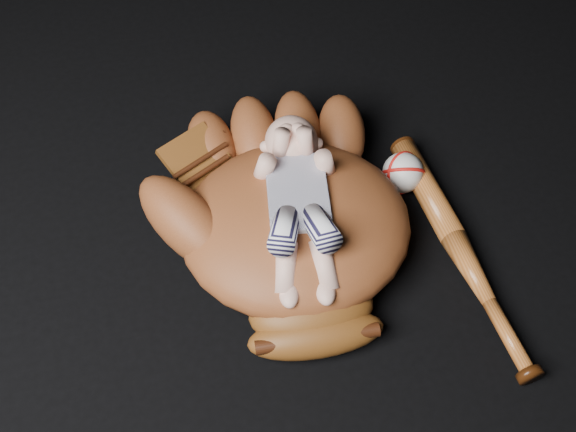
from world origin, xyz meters
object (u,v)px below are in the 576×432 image
Objects in this scene: baseball_glove at (295,219)px; baseball at (403,173)px; newborn_baby at (299,207)px; baseball_bat at (461,251)px.

baseball is (0.22, 0.08, -0.05)m from baseball_glove.
baseball_bat is at bearing -7.32° from newborn_baby.
baseball_glove is 0.29m from baseball_bat.
newborn_baby is 0.29m from baseball_bat.
newborn_baby is at bearing 162.66° from baseball_bat.
baseball_glove is 1.10× the size of baseball_bat.
baseball reaches higher than baseball_bat.
baseball_glove is at bearing 115.04° from newborn_baby.
baseball_glove is at bearing 160.69° from baseball_bat.
newborn_baby reaches higher than baseball_bat.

